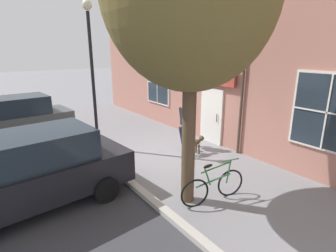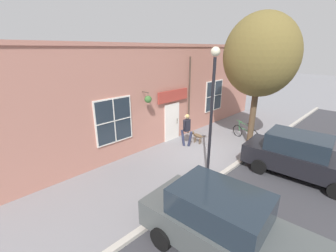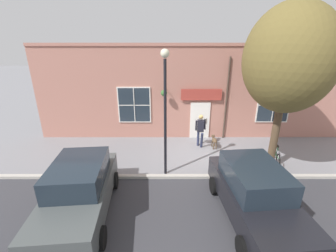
{
  "view_description": "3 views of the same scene",
  "coord_description": "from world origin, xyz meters",
  "px_view_note": "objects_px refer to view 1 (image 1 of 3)",
  "views": [
    {
      "loc": [
        4.87,
        7.01,
        3.46
      ],
      "look_at": [
        -0.01,
        0.24,
        1.05
      ],
      "focal_mm": 28.0,
      "sensor_mm": 36.0,
      "label": 1
    },
    {
      "loc": [
        6.11,
        -8.56,
        4.95
      ],
      "look_at": [
        -1.37,
        -1.02,
        1.27
      ],
      "focal_mm": 24.0,
      "sensor_mm": 36.0,
      "label": 2
    },
    {
      "loc": [
        9.87,
        -1.73,
        5.22
      ],
      "look_at": [
        -0.2,
        -1.72,
        1.45
      ],
      "focal_mm": 24.0,
      "sensor_mm": 36.0,
      "label": 3
    }
  ],
  "objects_px": {
    "parked_car_mid_block": "(34,170)",
    "street_lamp": "(91,57)",
    "pedestrian_walking": "(185,119)",
    "parked_car_nearest_curb": "(13,119)",
    "leaning_bicycle": "(213,186)",
    "dog_on_leash": "(195,143)"
  },
  "relations": [
    {
      "from": "parked_car_mid_block",
      "to": "street_lamp",
      "type": "height_order",
      "value": "street_lamp"
    },
    {
      "from": "pedestrian_walking",
      "to": "parked_car_nearest_curb",
      "type": "distance_m",
      "value": 6.68
    },
    {
      "from": "leaning_bicycle",
      "to": "street_lamp",
      "type": "height_order",
      "value": "street_lamp"
    },
    {
      "from": "parked_car_mid_block",
      "to": "street_lamp",
      "type": "distance_m",
      "value": 4.42
    },
    {
      "from": "pedestrian_walking",
      "to": "parked_car_mid_block",
      "type": "distance_m",
      "value": 5.25
    },
    {
      "from": "street_lamp",
      "to": "parked_car_nearest_curb",
      "type": "bearing_deg",
      "value": -48.92
    },
    {
      "from": "pedestrian_walking",
      "to": "leaning_bicycle",
      "type": "bearing_deg",
      "value": 61.3
    },
    {
      "from": "dog_on_leash",
      "to": "leaning_bicycle",
      "type": "bearing_deg",
      "value": 56.79
    },
    {
      "from": "parked_car_mid_block",
      "to": "pedestrian_walking",
      "type": "bearing_deg",
      "value": -169.4
    },
    {
      "from": "parked_car_mid_block",
      "to": "dog_on_leash",
      "type": "bearing_deg",
      "value": -177.33
    },
    {
      "from": "leaning_bicycle",
      "to": "street_lamp",
      "type": "bearing_deg",
      "value": -79.66
    },
    {
      "from": "leaning_bicycle",
      "to": "parked_car_nearest_curb",
      "type": "distance_m",
      "value": 8.31
    },
    {
      "from": "parked_car_mid_block",
      "to": "leaning_bicycle",
      "type": "bearing_deg",
      "value": 147.06
    },
    {
      "from": "dog_on_leash",
      "to": "parked_car_mid_block",
      "type": "relative_size",
      "value": 0.22
    },
    {
      "from": "leaning_bicycle",
      "to": "parked_car_mid_block",
      "type": "distance_m",
      "value": 4.1
    },
    {
      "from": "pedestrian_walking",
      "to": "street_lamp",
      "type": "relative_size",
      "value": 0.35
    },
    {
      "from": "pedestrian_walking",
      "to": "leaning_bicycle",
      "type": "distance_m",
      "value": 3.69
    },
    {
      "from": "parked_car_nearest_curb",
      "to": "parked_car_mid_block",
      "type": "bearing_deg",
      "value": 88.1
    },
    {
      "from": "dog_on_leash",
      "to": "parked_car_nearest_curb",
      "type": "bearing_deg",
      "value": -47.05
    },
    {
      "from": "leaning_bicycle",
      "to": "pedestrian_walking",
      "type": "bearing_deg",
      "value": -118.7
    },
    {
      "from": "parked_car_nearest_curb",
      "to": "street_lamp",
      "type": "distance_m",
      "value": 4.26
    },
    {
      "from": "leaning_bicycle",
      "to": "street_lamp",
      "type": "xyz_separation_m",
      "value": [
        0.91,
        -4.97,
        2.88
      ]
    }
  ]
}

